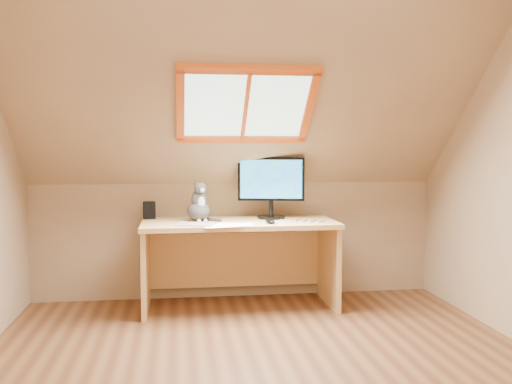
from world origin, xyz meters
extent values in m
plane|color=brown|center=(0.00, 0.00, 0.00)|extent=(3.50, 3.50, 0.00)
cube|color=tan|center=(0.00, -1.75, 1.20)|extent=(3.50, 0.02, 2.40)
cube|color=tan|center=(0.00, 1.75, 0.50)|extent=(3.50, 0.02, 1.00)
cube|color=tan|center=(0.00, 0.97, 1.70)|extent=(3.50, 1.56, 1.41)
cube|color=#B2E0CC|center=(0.00, 1.05, 1.63)|extent=(0.90, 0.53, 0.48)
cube|color=#E04D15|center=(0.00, 1.05, 1.63)|extent=(1.02, 0.64, 0.59)
cube|color=#E0B86A|center=(-0.01, 1.38, 0.70)|extent=(1.57, 0.69, 0.04)
cube|color=#E0B86A|center=(-0.77, 1.38, 0.34)|extent=(0.04, 0.62, 0.68)
cube|color=#E0B86A|center=(0.74, 1.38, 0.34)|extent=(0.04, 0.62, 0.68)
cube|color=#E0B86A|center=(-0.01, 1.69, 0.34)|extent=(1.47, 0.03, 0.47)
cylinder|color=black|center=(0.27, 1.51, 0.73)|extent=(0.24, 0.24, 0.02)
cylinder|color=black|center=(0.27, 1.51, 0.80)|extent=(0.04, 0.04, 0.13)
cube|color=black|center=(0.27, 1.51, 1.05)|extent=(0.55, 0.16, 0.36)
cube|color=#1528C2|center=(0.27, 1.48, 1.05)|extent=(0.51, 0.12, 0.32)
ellipsoid|color=#4A4441|center=(-0.34, 1.42, 0.80)|extent=(0.25, 0.27, 0.16)
ellipsoid|color=#4A4441|center=(-0.34, 1.41, 0.89)|extent=(0.15, 0.15, 0.17)
ellipsoid|color=silver|center=(-0.32, 1.36, 0.87)|extent=(0.07, 0.05, 0.10)
ellipsoid|color=#4A4441|center=(-0.33, 1.37, 0.99)|extent=(0.12, 0.11, 0.09)
sphere|color=silver|center=(-0.31, 1.33, 0.97)|extent=(0.04, 0.04, 0.04)
cone|color=#4A4441|center=(-0.36, 1.38, 1.03)|extent=(0.06, 0.05, 0.06)
cone|color=#4A4441|center=(-0.30, 1.40, 1.03)|extent=(0.05, 0.06, 0.06)
cube|color=black|center=(-0.74, 1.63, 0.79)|extent=(0.11, 0.11, 0.14)
cube|color=#B2B2B7|center=(-0.37, 1.18, 0.72)|extent=(0.33, 0.27, 0.01)
ellipsoid|color=black|center=(0.21, 1.18, 0.73)|extent=(0.09, 0.12, 0.03)
cube|color=white|center=(-0.10, 1.12, 0.72)|extent=(0.33, 0.27, 0.00)
cube|color=white|center=(-0.10, 1.12, 0.72)|extent=(0.32, 0.24, 0.00)
camera|label=1|loc=(-0.51, -3.19, 1.31)|focal=40.00mm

